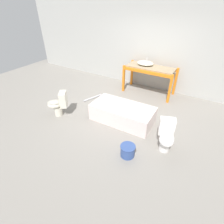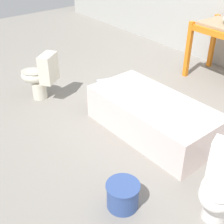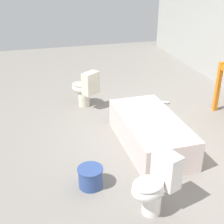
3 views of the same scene
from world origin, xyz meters
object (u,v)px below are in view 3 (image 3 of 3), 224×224
(toilet_far, at_px, (155,184))
(bucket_white, at_px, (90,177))
(bathtub_main, at_px, (150,130))
(toilet_near, at_px, (85,88))

(toilet_far, height_order, bucket_white, toilet_far)
(toilet_far, relative_size, bucket_white, 2.21)
(toilet_far, distance_m, bucket_white, 0.87)
(bathtub_main, bearing_deg, bucket_white, -57.80)
(bucket_white, bearing_deg, bathtub_main, 123.39)
(bathtub_main, xyz_separation_m, toilet_near, (-1.64, -0.67, 0.10))
(bathtub_main, xyz_separation_m, toilet_far, (1.29, -0.46, 0.10))
(bucket_white, bearing_deg, toilet_near, 170.72)
(toilet_near, bearing_deg, toilet_far, 58.50)
(toilet_near, height_order, bucket_white, toilet_near)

